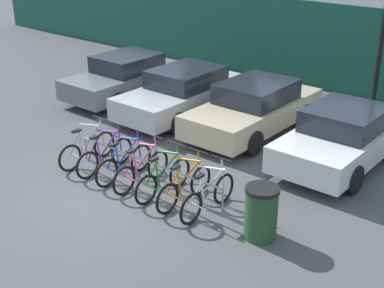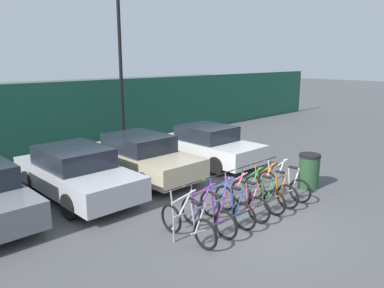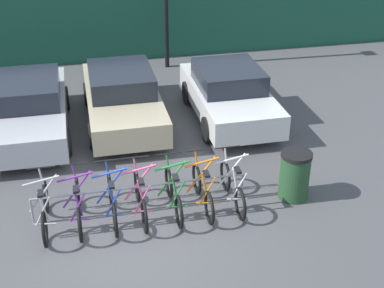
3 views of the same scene
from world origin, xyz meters
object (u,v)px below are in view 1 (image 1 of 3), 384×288
Objects in this scene: bicycle_white at (208,196)px; trash_bin at (261,213)px; bicycle_purple at (105,156)px; car_silver at (185,92)px; bicycle_green at (163,179)px; bike_rack at (147,164)px; bicycle_orange at (185,187)px; bicycle_silver at (87,149)px; car_white at (342,137)px; car_grey at (126,77)px; bicycle_pink at (141,170)px; bicycle_blue at (124,163)px; car_beige at (254,108)px.

trash_bin is (1.27, -0.07, 0.14)m from bicycle_white.
bicycle_purple is 0.39× the size of car_silver.
bicycle_green is 4.98m from car_silver.
bike_rack is 2.44× the size of bicycle_orange.
bicycle_orange is 1.66× the size of trash_bin.
bicycle_white is 1.28m from trash_bin.
bicycle_silver and bicycle_purple have the same top height.
bicycle_white is (1.19, 0.00, 0.00)m from bicycle_green.
car_white is (2.83, 3.68, 0.20)m from bike_rack.
bicycle_silver is 1.00× the size of bicycle_green.
car_grey is (-5.37, 4.12, 0.31)m from bicycle_green.
car_grey is 2.51m from car_silver.
bicycle_purple is at bearing 1.52° from bicycle_silver.
bicycle_silver is 1.79m from bicycle_pink.
car_white reaches higher than bicycle_orange.
bicycle_white is at bearing -32.14° from car_grey.
bicycle_orange is 7.25m from car_grey.
bicycle_orange is at bearing 0.19° from bicycle_green.
bicycle_white is at bearing -45.14° from car_silver.
bicycle_blue is 0.39× the size of car_beige.
car_silver is at bearing 142.16° from trash_bin.
car_beige and car_white have the same top height.
car_white is at bearing 93.83° from trash_bin.
trash_bin is (0.26, -3.89, -0.17)m from car_white.
car_grey is (-4.75, 3.98, 0.20)m from bike_rack.
car_grey is (-3.55, 4.12, 0.31)m from bicycle_purple.
bicycle_orange is 0.41× the size of car_grey.
car_grey reaches higher than bicycle_pink.
car_white is at bearing 52.45° from bike_rack.
bicycle_purple is at bearing -75.68° from car_silver.
bike_rack is at bearing 6.20° from bicycle_silver.
car_silver is 1.00× the size of car_beige.
car_beige is at bearing 3.97° from car_silver.
bicycle_silver is 1.00× the size of bicycle_blue.
trash_bin is (3.00, -4.30, -0.17)m from car_beige.
bicycle_purple reaches higher than bike_rack.
bicycle_orange is 1.00× the size of bicycle_white.
bicycle_orange is at bearing 0.29° from bicycle_purple.
bicycle_green is at bearing -37.51° from car_grey.
bicycle_blue is 4.30m from car_beige.
bike_rack is 6.20m from car_grey.
car_grey is 4.03× the size of trash_bin.
bicycle_silver is 4.90m from trash_bin.
car_silver and car_white have the same top height.
bicycle_silver is 1.00× the size of bicycle_pink.
bicycle_purple and bicycle_white have the same top height.
bicycle_silver is at bearing -175.31° from bike_rack.
bicycle_pink is at bearing -61.48° from car_silver.
bicycle_white is at bearing -67.87° from car_beige.
trash_bin is (4.90, -0.07, 0.14)m from bicycle_silver.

